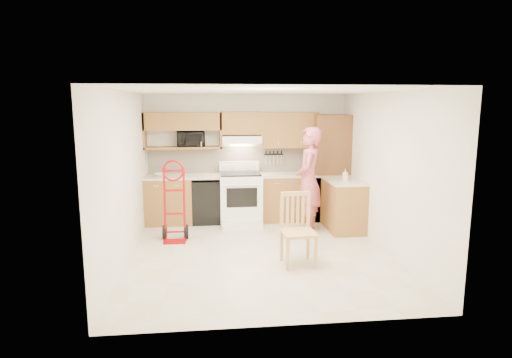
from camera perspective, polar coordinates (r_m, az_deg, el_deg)
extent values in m
cube|color=beige|center=(6.90, 0.46, -9.84)|extent=(4.00, 4.50, 0.02)
cube|color=white|center=(6.49, 0.49, 11.58)|extent=(4.00, 4.50, 0.02)
cube|color=white|center=(8.80, -1.26, 2.92)|extent=(4.00, 0.02, 2.50)
cube|color=white|center=(4.39, 3.96, -4.24)|extent=(4.00, 0.02, 2.50)
cube|color=white|center=(6.65, -16.99, 0.21)|extent=(0.02, 4.50, 2.50)
cube|color=white|center=(7.10, 16.81, 0.81)|extent=(0.02, 4.50, 2.50)
cube|color=beige|center=(8.79, -1.24, 2.58)|extent=(3.92, 0.03, 0.55)
cube|color=brown|center=(8.64, -11.36, -2.80)|extent=(0.90, 0.60, 0.90)
cube|color=black|center=(8.61, -6.37, -2.88)|extent=(0.60, 0.60, 0.85)
cube|color=brown|center=(8.75, 4.37, -2.47)|extent=(1.14, 0.60, 0.90)
cube|color=beige|center=(8.53, -9.46, 0.32)|extent=(1.50, 0.63, 0.04)
cube|color=beige|center=(8.66, 4.41, 0.57)|extent=(1.14, 0.63, 0.04)
cube|color=brown|center=(8.20, 11.40, -3.47)|extent=(0.60, 1.00, 0.90)
cube|color=beige|center=(8.11, 11.52, -0.24)|extent=(0.63, 1.00, 0.04)
cube|color=brown|center=(8.83, 9.66, 1.49)|extent=(0.70, 0.60, 2.10)
cube|color=brown|center=(8.55, -9.61, 7.49)|extent=(1.50, 0.33, 0.34)
cube|color=brown|center=(8.59, -9.52, 4.09)|extent=(1.50, 0.33, 0.04)
cube|color=brown|center=(8.56, -1.98, 7.36)|extent=(0.76, 0.33, 0.44)
cube|color=brown|center=(8.69, 4.33, 6.45)|extent=(1.14, 0.33, 0.70)
cube|color=white|center=(8.52, -1.93, 5.25)|extent=(0.76, 0.46, 0.14)
imported|color=black|center=(8.56, -8.59, 5.22)|extent=(0.56, 0.41, 0.29)
imported|color=#C25562|center=(7.84, 6.92, -0.18)|extent=(0.64, 0.80, 1.91)
imported|color=white|center=(8.04, 11.65, 0.57)|extent=(0.12, 0.12, 0.21)
imported|color=white|center=(8.56, -12.50, 0.57)|extent=(0.24, 0.24, 0.05)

